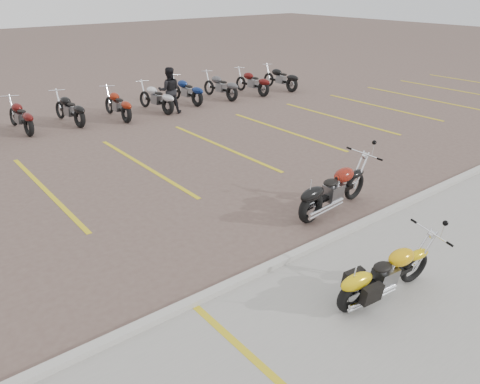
% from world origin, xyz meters
% --- Properties ---
extents(ground, '(100.00, 100.00, 0.00)m').
position_xyz_m(ground, '(0.00, 0.00, 0.00)').
color(ground, brown).
rests_on(ground, ground).
extents(concrete_apron, '(60.00, 5.00, 0.01)m').
position_xyz_m(concrete_apron, '(0.00, -4.50, 0.01)').
color(concrete_apron, '#9E9B93').
rests_on(concrete_apron, ground).
extents(curb, '(60.00, 0.18, 0.12)m').
position_xyz_m(curb, '(0.00, -2.00, 0.06)').
color(curb, '#ADAAA3').
rests_on(curb, ground).
extents(parking_stripes, '(38.00, 5.50, 0.01)m').
position_xyz_m(parking_stripes, '(0.00, 4.00, 0.00)').
color(parking_stripes, gold).
rests_on(parking_stripes, ground).
extents(yellow_cruiser, '(2.03, 0.38, 0.83)m').
position_xyz_m(yellow_cruiser, '(0.22, -3.70, 0.41)').
color(yellow_cruiser, black).
rests_on(yellow_cruiser, ground).
extents(flame_cruiser, '(2.31, 0.42, 0.95)m').
position_xyz_m(flame_cruiser, '(1.95, -1.10, 0.47)').
color(flame_cruiser, black).
rests_on(flame_cruiser, ground).
extents(person_b, '(1.06, 0.98, 1.76)m').
position_xyz_m(person_b, '(3.54, 8.55, 0.88)').
color(person_b, black).
rests_on(person_b, ground).
extents(bg_bike_row, '(20.51, 2.02, 1.10)m').
position_xyz_m(bg_bike_row, '(-0.08, 9.36, 0.55)').
color(bg_bike_row, black).
rests_on(bg_bike_row, ground).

